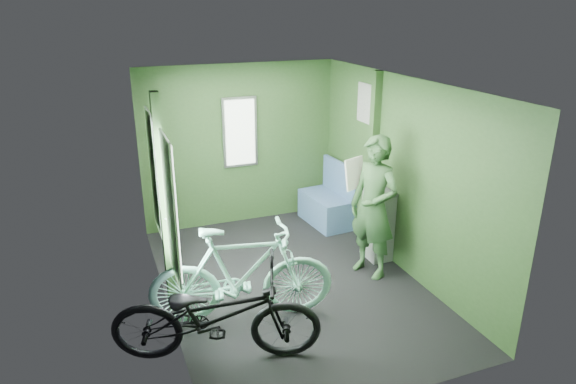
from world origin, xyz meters
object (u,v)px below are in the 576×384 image
Objects in this scene: bicycle_mint at (244,322)px; bench_seat at (328,206)px; bicycle_black at (218,361)px; waste_box at (378,224)px; passenger at (374,207)px.

bench_seat is at bearing -31.51° from bicycle_mint.
bicycle_black is 2.73m from waste_box.
passenger is 1.66m from bench_seat.
bicycle_black is at bearing 154.27° from bicycle_mint.
bench_seat is (0.16, 1.54, -0.58)m from passenger.
bicycle_mint reaches higher than bicycle_black.
passenger is (2.10, 0.94, 0.85)m from bicycle_black.
bicycle_black is 3.37m from bench_seat.
bicycle_mint is at bearing -18.87° from bicycle_black.
waste_box is 0.99× the size of bench_seat.
passenger reaches higher than waste_box.
bicycle_mint is at bearing -159.06° from waste_box.
bicycle_mint is at bearing -138.68° from bench_seat.
bicycle_black is at bearing -137.59° from bench_seat.
bicycle_black is 2.04× the size of bench_seat.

